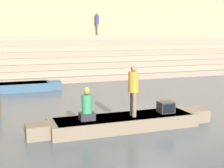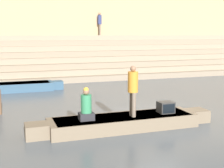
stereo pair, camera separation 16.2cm
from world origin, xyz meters
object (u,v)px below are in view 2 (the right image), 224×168
(rowboat_main, at_px, (124,122))
(person_rowing, at_px, (86,107))
(person_standing, at_px, (133,87))
(person_on_steps, at_px, (100,22))
(moored_boat_shore, at_px, (13,87))
(tv_set, at_px, (166,107))

(rowboat_main, bearing_deg, person_rowing, -179.68)
(person_standing, relative_size, person_on_steps, 0.96)
(rowboat_main, bearing_deg, person_on_steps, 74.34)
(rowboat_main, relative_size, moored_boat_shore, 1.15)
(rowboat_main, distance_m, person_on_steps, 15.39)
(person_standing, bearing_deg, person_rowing, -176.90)
(person_standing, relative_size, person_rowing, 1.59)
(rowboat_main, distance_m, person_standing, 1.21)
(person_rowing, xyz_separation_m, tv_set, (2.83, 0.00, -0.23))
(tv_set, height_order, moored_boat_shore, tv_set)
(rowboat_main, height_order, person_rowing, person_rowing)
(rowboat_main, distance_m, person_rowing, 1.43)
(person_rowing, bearing_deg, person_on_steps, 55.85)
(rowboat_main, distance_m, tv_set, 1.59)
(moored_boat_shore, height_order, person_on_steps, person_on_steps)
(person_rowing, height_order, moored_boat_shore, person_rowing)
(moored_boat_shore, bearing_deg, person_on_steps, 38.56)
(person_standing, bearing_deg, person_on_steps, 82.41)
(moored_boat_shore, bearing_deg, tv_set, -63.05)
(person_standing, xyz_separation_m, person_on_steps, (3.25, 14.58, 2.66))
(person_standing, xyz_separation_m, tv_set, (1.26, 0.05, -0.78))
(rowboat_main, height_order, moored_boat_shore, moored_boat_shore)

